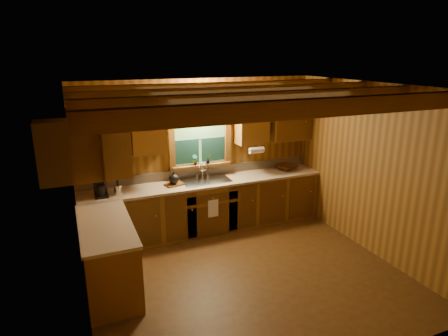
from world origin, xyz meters
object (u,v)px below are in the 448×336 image
coffee_maker (100,185)px  cutting_board (174,185)px  sink (206,183)px  wicker_basket (286,167)px

coffee_maker → cutting_board: bearing=2.1°
sink → coffee_maker: (-1.73, -0.06, 0.21)m
sink → wicker_basket: size_ratio=2.19×
sink → coffee_maker: 1.74m
coffee_maker → cutting_board: size_ratio=1.21×
coffee_maker → wicker_basket: size_ratio=0.92×
sink → coffee_maker: size_ratio=2.38×
coffee_maker → sink: bearing=1.7°
wicker_basket → cutting_board: bearing=-178.5°
sink → cutting_board: (-0.57, -0.01, 0.06)m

